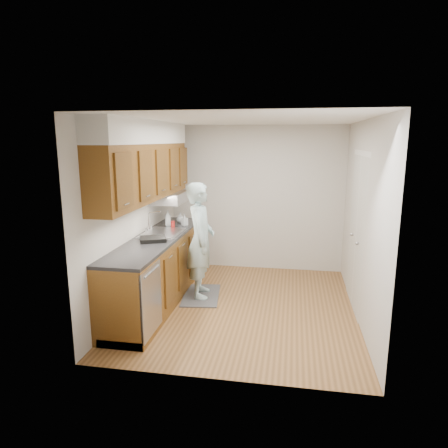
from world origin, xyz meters
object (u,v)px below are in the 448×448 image
soap_bottle_a (168,218)px  soda_can (173,225)px  soap_bottle_b (185,220)px  dish_rack (153,239)px  soap_bottle_c (180,218)px  person (200,233)px

soap_bottle_a → soda_can: 0.20m
soap_bottle_b → dish_rack: soap_bottle_b is taller
soda_can → dish_rack: size_ratio=0.33×
soap_bottle_a → soda_can: soap_bottle_a is taller
soap_bottle_c → dish_rack: (-0.02, -1.24, -0.05)m
soap_bottle_c → soda_can: size_ratio=1.42×
person → soap_bottle_a: 0.75m
person → dish_rack: 0.73m
soda_can → soap_bottle_c: bearing=91.1°
soda_can → person: bearing=-29.5°
soap_bottle_a → soda_can: bearing=-49.4°
person → soap_bottle_a: person is taller
soda_can → dish_rack: bearing=-92.1°
person → soda_can: 0.57m
dish_rack → person: bearing=20.8°
soap_bottle_a → dish_rack: (0.09, -0.93, -0.10)m
soap_bottle_a → soap_bottle_c: size_ratio=1.57×
dish_rack → soda_can: bearing=64.1°
soap_bottle_b → soap_bottle_c: 0.24m
soap_bottle_b → soap_bottle_c: (-0.13, 0.20, -0.01)m
soap_bottle_a → dish_rack: bearing=-84.5°
soda_can → soap_bottle_b: bearing=63.8°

